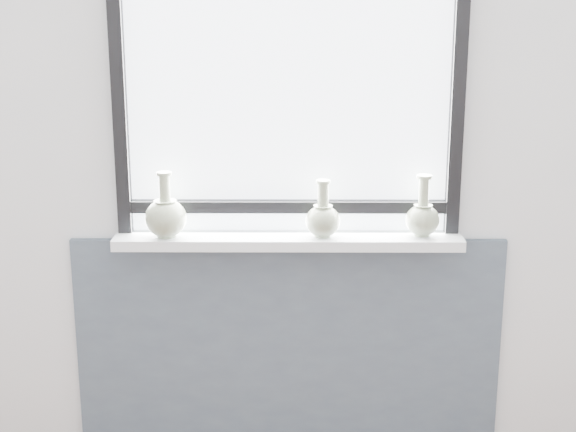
{
  "coord_description": "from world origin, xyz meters",
  "views": [
    {
      "loc": [
        0.01,
        -1.49,
        1.87
      ],
      "look_at": [
        0.0,
        1.55,
        1.02
      ],
      "focal_mm": 55.0,
      "sensor_mm": 36.0,
      "label": 1
    }
  ],
  "objects_px": {
    "vase_b": "(323,218)",
    "vase_c": "(423,217)",
    "windowsill": "(288,240)",
    "vase_a": "(166,216)"
  },
  "relations": [
    {
      "from": "vase_a",
      "to": "vase_b",
      "type": "distance_m",
      "value": 0.59
    },
    {
      "from": "vase_c",
      "to": "vase_b",
      "type": "bearing_deg",
      "value": -177.37
    },
    {
      "from": "windowsill",
      "to": "vase_c",
      "type": "xyz_separation_m",
      "value": [
        0.51,
        -0.0,
        0.09
      ]
    },
    {
      "from": "vase_b",
      "to": "vase_c",
      "type": "height_order",
      "value": "vase_c"
    },
    {
      "from": "windowsill",
      "to": "vase_a",
      "type": "bearing_deg",
      "value": -177.2
    },
    {
      "from": "windowsill",
      "to": "vase_c",
      "type": "bearing_deg",
      "value": -0.04
    },
    {
      "from": "vase_a",
      "to": "vase_c",
      "type": "xyz_separation_m",
      "value": [
        0.97,
        0.02,
        -0.01
      ]
    },
    {
      "from": "vase_a",
      "to": "vase_b",
      "type": "xyz_separation_m",
      "value": [
        0.59,
        0.0,
        -0.01
      ]
    },
    {
      "from": "vase_b",
      "to": "vase_c",
      "type": "bearing_deg",
      "value": 2.63
    },
    {
      "from": "vase_a",
      "to": "vase_c",
      "type": "relative_size",
      "value": 1.07
    }
  ]
}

